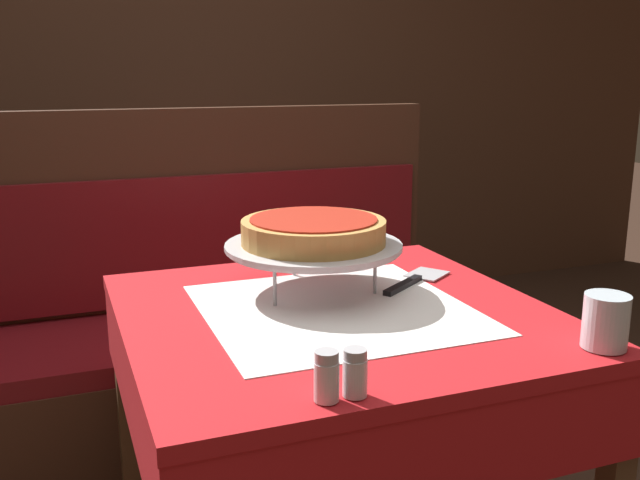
% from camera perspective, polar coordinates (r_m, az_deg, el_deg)
% --- Properties ---
extents(dining_table_front, '(0.87, 0.87, 0.76)m').
position_cam_1_polar(dining_table_front, '(1.55, 1.24, -9.46)').
color(dining_table_front, red).
rests_on(dining_table_front, ground_plane).
extents(dining_table_rear, '(0.74, 0.74, 0.75)m').
position_cam_1_polar(dining_table_rear, '(3.16, -7.90, 2.59)').
color(dining_table_rear, red).
rests_on(dining_table_rear, ground_plane).
extents(booth_bench, '(1.75, 0.52, 1.12)m').
position_cam_1_polar(booth_bench, '(2.37, -9.76, -9.60)').
color(booth_bench, '#3D2316').
rests_on(booth_bench, ground_plane).
extents(back_wall_panel, '(6.00, 0.04, 2.40)m').
position_cam_1_polar(back_wall_panel, '(3.61, -12.70, 12.46)').
color(back_wall_panel, '#4C2D1E').
rests_on(back_wall_panel, ground_plane).
extents(pizza_pan_stand, '(0.40, 0.40, 0.11)m').
position_cam_1_polar(pizza_pan_stand, '(1.60, -0.39, -0.61)').
color(pizza_pan_stand, '#ADADB2').
rests_on(pizza_pan_stand, dining_table_front).
extents(deep_dish_pizza, '(0.32, 0.32, 0.06)m').
position_cam_1_polar(deep_dish_pizza, '(1.59, -0.39, 0.76)').
color(deep_dish_pizza, '#C68E47').
rests_on(deep_dish_pizza, pizza_pan_stand).
extents(pizza_server, '(0.23, 0.19, 0.01)m').
position_cam_1_polar(pizza_server, '(1.70, 7.55, -3.19)').
color(pizza_server, '#BCBCC1').
rests_on(pizza_server, dining_table_front).
extents(water_glass_near, '(0.08, 0.08, 0.10)m').
position_cam_1_polar(water_glass_near, '(1.39, 21.89, -6.05)').
color(water_glass_near, silver).
rests_on(water_glass_near, dining_table_front).
extents(salt_shaker, '(0.04, 0.04, 0.08)m').
position_cam_1_polar(salt_shaker, '(1.09, 0.53, -10.85)').
color(salt_shaker, silver).
rests_on(salt_shaker, dining_table_front).
extents(pepper_shaker, '(0.04, 0.04, 0.08)m').
position_cam_1_polar(pepper_shaker, '(1.11, 2.82, -10.56)').
color(pepper_shaker, silver).
rests_on(pepper_shaker, dining_table_front).
extents(napkin_holder, '(0.10, 0.05, 0.09)m').
position_cam_1_polar(napkin_holder, '(1.85, -2.82, -0.41)').
color(napkin_holder, '#B2B2B7').
rests_on(napkin_holder, dining_table_front).
extents(condiment_caddy, '(0.14, 0.14, 0.16)m').
position_cam_1_polar(condiment_caddy, '(3.21, -8.91, 5.15)').
color(condiment_caddy, black).
rests_on(condiment_caddy, dining_table_rear).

